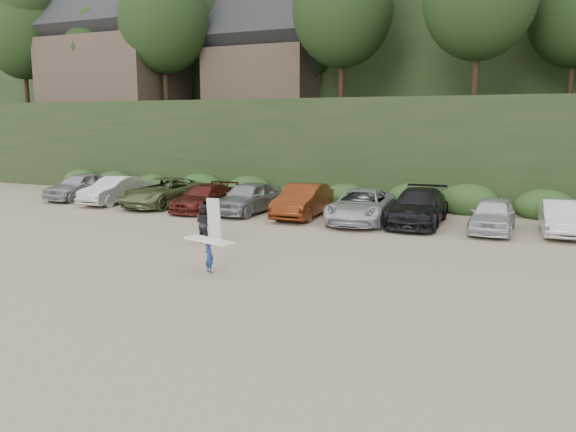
% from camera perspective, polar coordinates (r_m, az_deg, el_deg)
% --- Properties ---
extents(ground, '(120.00, 120.00, 0.00)m').
position_cam_1_polar(ground, '(17.67, -1.14, -5.88)').
color(ground, tan).
rests_on(ground, ground).
extents(hillside_backdrop, '(90.00, 41.50, 28.00)m').
position_cam_1_polar(hillside_backdrop, '(52.29, 16.08, 16.47)').
color(hillside_backdrop, black).
rests_on(hillside_backdrop, ground).
extents(parked_cars, '(34.46, 6.20, 1.64)m').
position_cam_1_polar(parked_cars, '(27.32, 4.16, 1.32)').
color(parked_cars, '#9B9CA0').
rests_on(parked_cars, ground).
extents(child_surfer, '(1.87, 0.97, 1.08)m').
position_cam_1_polar(child_surfer, '(17.78, -8.02, -3.43)').
color(child_surfer, navy).
rests_on(child_surfer, ground).
extents(adult_surfer, '(1.24, 0.74, 1.82)m').
position_cam_1_polar(adult_surfer, '(22.09, -8.42, -0.72)').
color(adult_surfer, black).
rests_on(adult_surfer, ground).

